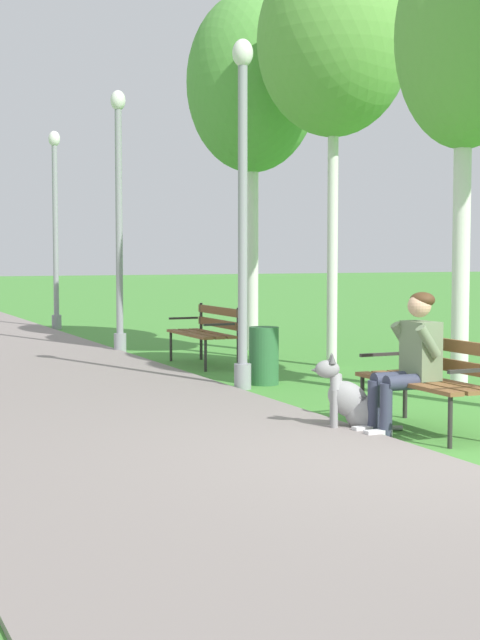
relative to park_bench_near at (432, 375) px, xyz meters
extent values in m
plane|color=#478E38|center=(-0.47, -0.99, -0.51)|extent=(120.00, 120.00, 0.00)
cube|color=brown|center=(-0.27, 0.00, -0.06)|extent=(0.14, 1.50, 0.04)
cube|color=brown|center=(-0.10, 0.00, -0.06)|extent=(0.14, 1.50, 0.04)
cube|color=brown|center=(0.08, 0.00, -0.06)|extent=(0.14, 1.50, 0.04)
cube|color=brown|center=(0.18, 0.00, 0.08)|extent=(0.04, 1.50, 0.11)
cube|color=brown|center=(0.18, 0.00, 0.26)|extent=(0.04, 1.50, 0.11)
cylinder|color=#2D2B28|center=(-0.30, 0.69, -0.29)|extent=(0.04, 0.04, 0.45)
cylinder|color=#2D2B28|center=(0.18, 0.69, -0.09)|extent=(0.04, 0.04, 0.85)
cube|color=#2D2B28|center=(-0.10, 0.69, 0.12)|extent=(0.45, 0.04, 0.03)
cylinder|color=#2D2B28|center=(-0.30, -0.69, -0.29)|extent=(0.04, 0.04, 0.45)
cube|color=#2D2B28|center=(-0.10, -0.69, 0.12)|extent=(0.45, 0.04, 0.03)
cube|color=brown|center=(-0.22, 5.53, -0.06)|extent=(0.14, 1.50, 0.04)
cube|color=brown|center=(-0.04, 5.53, -0.06)|extent=(0.14, 1.50, 0.04)
cube|color=brown|center=(0.13, 5.53, -0.06)|extent=(0.14, 1.50, 0.04)
cube|color=brown|center=(0.24, 5.53, 0.08)|extent=(0.04, 1.50, 0.11)
cube|color=brown|center=(0.24, 5.53, 0.26)|extent=(0.04, 1.50, 0.11)
cylinder|color=#2D2B28|center=(-0.24, 6.22, -0.29)|extent=(0.04, 0.04, 0.45)
cylinder|color=#2D2B28|center=(0.24, 6.22, -0.09)|extent=(0.04, 0.04, 0.85)
cube|color=#2D2B28|center=(-0.04, 6.22, 0.12)|extent=(0.45, 0.04, 0.03)
cylinder|color=#2D2B28|center=(-0.24, 4.84, -0.29)|extent=(0.04, 0.04, 0.45)
cylinder|color=#2D2B28|center=(0.24, 4.84, -0.09)|extent=(0.04, 0.04, 0.85)
cube|color=#2D2B28|center=(-0.04, 4.84, 0.12)|extent=(0.45, 0.04, 0.03)
cylinder|color=#33384C|center=(-0.31, 0.13, -0.04)|extent=(0.42, 0.14, 0.14)
cylinder|color=#33384C|center=(-0.52, 0.13, -0.28)|extent=(0.11, 0.11, 0.47)
cube|color=silver|center=(-0.60, 0.13, -0.48)|extent=(0.24, 0.09, 0.07)
cylinder|color=#33384C|center=(-0.31, -0.07, -0.04)|extent=(0.42, 0.14, 0.14)
cylinder|color=#33384C|center=(-0.52, -0.07, -0.28)|extent=(0.11, 0.11, 0.47)
cube|color=silver|center=(-0.60, -0.07, -0.48)|extent=(0.24, 0.09, 0.07)
cube|color=#6B7F5B|center=(-0.10, 0.03, 0.22)|extent=(0.22, 0.36, 0.52)
cylinder|color=#6B7F5B|center=(-0.16, 0.23, 0.32)|extent=(0.25, 0.09, 0.30)
cylinder|color=#6B7F5B|center=(-0.16, -0.17, 0.32)|extent=(0.25, 0.09, 0.30)
sphere|color=tan|center=(-0.12, 0.03, 0.62)|extent=(0.21, 0.21, 0.21)
ellipsoid|color=#472D19|center=(-0.09, 0.03, 0.67)|extent=(0.22, 0.23, 0.14)
ellipsoid|color=gray|center=(-0.53, 0.26, -0.35)|extent=(0.44, 0.40, 0.32)
ellipsoid|color=gray|center=(-0.67, 0.32, -0.23)|extent=(0.55, 0.39, 0.48)
ellipsoid|color=#595959|center=(-0.62, 0.30, -0.19)|extent=(0.40, 0.31, 0.27)
cylinder|color=gray|center=(-0.76, 0.43, -0.32)|extent=(0.06, 0.06, 0.38)
cylinder|color=gray|center=(-0.81, 0.32, -0.32)|extent=(0.06, 0.06, 0.38)
cylinder|color=gray|center=(-0.77, 0.36, -0.08)|extent=(0.17, 0.20, 0.19)
ellipsoid|color=gray|center=(-0.84, 0.39, 0.05)|extent=(0.26, 0.21, 0.16)
cone|color=#595959|center=(-0.93, 0.43, 0.04)|extent=(0.13, 0.12, 0.09)
cone|color=#595959|center=(-0.79, 0.42, 0.15)|extent=(0.06, 0.06, 0.09)
cone|color=#595959|center=(-0.82, 0.34, 0.15)|extent=(0.06, 0.06, 0.09)
cylinder|color=gray|center=(-0.34, 0.19, -0.49)|extent=(0.28, 0.15, 0.04)
cylinder|color=gray|center=(-0.46, 3.12, -0.36)|extent=(0.20, 0.20, 0.30)
cylinder|color=gray|center=(-0.46, 3.12, 1.37)|extent=(0.11, 0.11, 3.76)
ellipsoid|color=silver|center=(-0.46, 3.12, 3.37)|extent=(0.24, 0.24, 0.32)
cylinder|color=gray|center=(-0.55, 7.78, -0.36)|extent=(0.20, 0.20, 0.30)
cylinder|color=gray|center=(-0.55, 7.78, 1.43)|extent=(0.11, 0.11, 3.89)
ellipsoid|color=silver|center=(-0.55, 7.78, 3.49)|extent=(0.24, 0.24, 0.32)
cylinder|color=gray|center=(-0.44, 12.74, -0.36)|extent=(0.20, 0.20, 0.30)
cylinder|color=gray|center=(-0.44, 12.74, 1.40)|extent=(0.11, 0.11, 3.82)
ellipsoid|color=silver|center=(-0.44, 12.74, 3.43)|extent=(0.24, 0.24, 0.32)
cylinder|color=silver|center=(1.63, 1.78, 1.11)|extent=(0.20, 0.20, 3.24)
ellipsoid|color=#66A847|center=(1.63, 1.78, 3.47)|extent=(1.54, 1.55, 2.48)
cylinder|color=silver|center=(1.59, 4.65, 1.35)|extent=(0.15, 0.15, 3.72)
ellipsoid|color=#66A847|center=(1.59, 4.65, 4.01)|extent=(2.08, 2.28, 2.65)
cylinder|color=silver|center=(1.54, 7.23, 1.23)|extent=(0.20, 0.20, 3.48)
ellipsoid|color=#569E42|center=(1.54, 7.23, 3.84)|extent=(2.11, 2.31, 2.91)
cylinder|color=#2D6638|center=(-0.06, 3.38, -0.16)|extent=(0.36, 0.36, 0.70)
camera|label=1|loc=(-4.99, -7.09, 1.09)|focal=53.91mm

